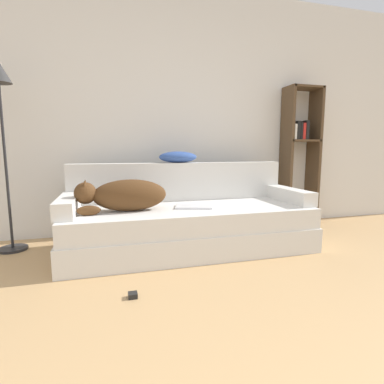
{
  "coord_description": "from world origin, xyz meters",
  "views": [
    {
      "loc": [
        -0.68,
        -0.48,
        0.93
      ],
      "look_at": [
        0.02,
        2.08,
        0.56
      ],
      "focal_mm": 28.0,
      "sensor_mm": 36.0,
      "label": 1
    }
  ],
  "objects_px": {
    "dog": "(123,195)",
    "laptop": "(194,206)",
    "floor_lamp": "(0,103)",
    "bookshelf": "(300,148)",
    "throw_pillow": "(178,157)",
    "couch": "(189,228)",
    "power_adapter": "(133,295)"
  },
  "relations": [
    {
      "from": "throw_pillow",
      "to": "power_adapter",
      "type": "bearing_deg",
      "value": -115.21
    },
    {
      "from": "throw_pillow",
      "to": "floor_lamp",
      "type": "height_order",
      "value": "floor_lamp"
    },
    {
      "from": "throw_pillow",
      "to": "bookshelf",
      "type": "height_order",
      "value": "bookshelf"
    },
    {
      "from": "laptop",
      "to": "floor_lamp",
      "type": "bearing_deg",
      "value": -178.28
    },
    {
      "from": "laptop",
      "to": "throw_pillow",
      "type": "height_order",
      "value": "throw_pillow"
    },
    {
      "from": "throw_pillow",
      "to": "power_adapter",
      "type": "height_order",
      "value": "throw_pillow"
    },
    {
      "from": "couch",
      "to": "bookshelf",
      "type": "xyz_separation_m",
      "value": [
        1.57,
        0.58,
        0.75
      ]
    },
    {
      "from": "bookshelf",
      "to": "power_adapter",
      "type": "height_order",
      "value": "bookshelf"
    },
    {
      "from": "couch",
      "to": "floor_lamp",
      "type": "relative_size",
      "value": 1.32
    },
    {
      "from": "dog",
      "to": "power_adapter",
      "type": "relative_size",
      "value": 13.31
    },
    {
      "from": "dog",
      "to": "floor_lamp",
      "type": "bearing_deg",
      "value": 155.77
    },
    {
      "from": "dog",
      "to": "laptop",
      "type": "bearing_deg",
      "value": 0.6
    },
    {
      "from": "dog",
      "to": "bookshelf",
      "type": "relative_size",
      "value": 0.46
    },
    {
      "from": "bookshelf",
      "to": "couch",
      "type": "bearing_deg",
      "value": -159.58
    },
    {
      "from": "floor_lamp",
      "to": "laptop",
      "type": "bearing_deg",
      "value": -15.25
    },
    {
      "from": "throw_pillow",
      "to": "floor_lamp",
      "type": "distance_m",
      "value": 1.66
    },
    {
      "from": "dog",
      "to": "power_adapter",
      "type": "distance_m",
      "value": 0.94
    },
    {
      "from": "dog",
      "to": "couch",
      "type": "bearing_deg",
      "value": 5.33
    },
    {
      "from": "bookshelf",
      "to": "floor_lamp",
      "type": "relative_size",
      "value": 0.98
    },
    {
      "from": "couch",
      "to": "bookshelf",
      "type": "relative_size",
      "value": 1.34
    },
    {
      "from": "floor_lamp",
      "to": "power_adapter",
      "type": "xyz_separation_m",
      "value": [
        1.01,
        -1.23,
        -1.32
      ]
    },
    {
      "from": "couch",
      "to": "bookshelf",
      "type": "distance_m",
      "value": 1.83
    },
    {
      "from": "laptop",
      "to": "throw_pillow",
      "type": "bearing_deg",
      "value": 112.83
    },
    {
      "from": "couch",
      "to": "throw_pillow",
      "type": "distance_m",
      "value": 0.77
    },
    {
      "from": "dog",
      "to": "laptop",
      "type": "xyz_separation_m",
      "value": [
        0.63,
        0.01,
        -0.13
      ]
    },
    {
      "from": "dog",
      "to": "throw_pillow",
      "type": "bearing_deg",
      "value": 37.78
    },
    {
      "from": "dog",
      "to": "floor_lamp",
      "type": "relative_size",
      "value": 0.45
    },
    {
      "from": "laptop",
      "to": "floor_lamp",
      "type": "height_order",
      "value": "floor_lamp"
    },
    {
      "from": "laptop",
      "to": "bookshelf",
      "type": "bearing_deg",
      "value": 39.35
    },
    {
      "from": "throw_pillow",
      "to": "bookshelf",
      "type": "bearing_deg",
      "value": 6.71
    },
    {
      "from": "couch",
      "to": "floor_lamp",
      "type": "xyz_separation_m",
      "value": [
        -1.6,
        0.4,
        1.14
      ]
    },
    {
      "from": "bookshelf",
      "to": "power_adapter",
      "type": "bearing_deg",
      "value": -146.81
    }
  ]
}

